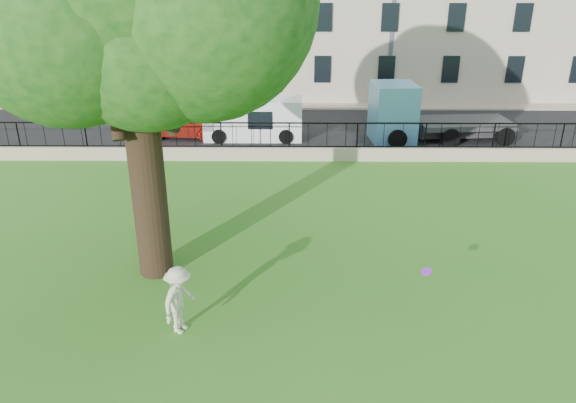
{
  "coord_description": "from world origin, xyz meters",
  "views": [
    {
      "loc": [
        0.16,
        -11.86,
        8.16
      ],
      "look_at": [
        0.02,
        3.5,
        1.6
      ],
      "focal_mm": 35.0,
      "sensor_mm": 36.0,
      "label": 1
    }
  ],
  "objects_px": {
    "man": "(179,300)",
    "frisbee": "(427,272)",
    "blue_truck": "(441,112)",
    "red_sedan": "(184,125)",
    "white_van": "(253,118)"
  },
  "relations": [
    {
      "from": "red_sedan",
      "to": "white_van",
      "type": "bearing_deg",
      "value": -84.7
    },
    {
      "from": "frisbee",
      "to": "red_sedan",
      "type": "xyz_separation_m",
      "value": [
        -8.67,
        15.46,
        -0.62
      ]
    },
    {
      "from": "frisbee",
      "to": "blue_truck",
      "type": "bearing_deg",
      "value": 75.26
    },
    {
      "from": "frisbee",
      "to": "blue_truck",
      "type": "xyz_separation_m",
      "value": [
        4.0,
        15.21,
        0.12
      ]
    },
    {
      "from": "white_van",
      "to": "blue_truck",
      "type": "relative_size",
      "value": 0.71
    },
    {
      "from": "man",
      "to": "red_sedan",
      "type": "relative_size",
      "value": 0.42
    },
    {
      "from": "red_sedan",
      "to": "blue_truck",
      "type": "distance_m",
      "value": 12.7
    },
    {
      "from": "frisbee",
      "to": "red_sedan",
      "type": "bearing_deg",
      "value": 119.29
    },
    {
      "from": "red_sedan",
      "to": "blue_truck",
      "type": "xyz_separation_m",
      "value": [
        12.67,
        -0.25,
        0.75
      ]
    },
    {
      "from": "man",
      "to": "white_van",
      "type": "distance_m",
      "value": 16.1
    },
    {
      "from": "frisbee",
      "to": "man",
      "type": "bearing_deg",
      "value": -174.01
    },
    {
      "from": "frisbee",
      "to": "blue_truck",
      "type": "height_order",
      "value": "blue_truck"
    },
    {
      "from": "man",
      "to": "frisbee",
      "type": "distance_m",
      "value": 5.95
    },
    {
      "from": "white_van",
      "to": "man",
      "type": "bearing_deg",
      "value": -92.46
    },
    {
      "from": "man",
      "to": "frisbee",
      "type": "xyz_separation_m",
      "value": [
        5.9,
        0.62,
        0.43
      ]
    }
  ]
}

